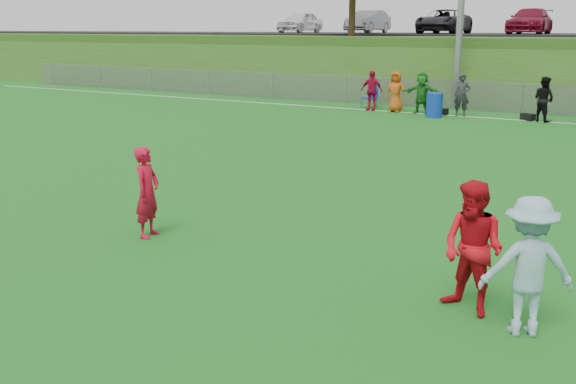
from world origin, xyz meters
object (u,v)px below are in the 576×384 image
Objects in this scene: player_red_center at (473,249)px; player_red_left at (147,192)px; player_blue at (528,266)px; recycling_bin at (434,105)px.

player_red_left is at bearing -161.93° from player_red_center.
player_red_center is (5.55, -0.34, 0.07)m from player_red_left.
player_red_left is 0.92× the size of player_red_center.
player_blue is at bearing 1.47° from player_red_center.
player_red_left is at bearing -89.02° from recycling_bin.
player_red_left is 17.12m from recycling_bin.
recycling_bin is at bearing -11.91° from player_red_left.
player_red_center is at bearing -71.48° from recycling_bin.
player_red_left is 6.27m from player_blue.
player_red_center is 1.76× the size of recycling_bin.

